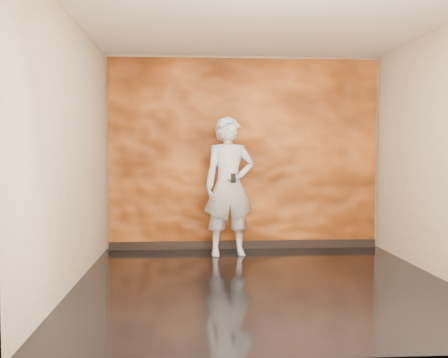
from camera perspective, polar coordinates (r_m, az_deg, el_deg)
room at (r=5.31m, az=4.53°, el=3.03°), size 4.02×4.02×2.81m
feature_wall at (r=7.26m, az=2.31°, el=2.87°), size 3.90×0.06×2.75m
baseboard at (r=7.34m, az=2.32°, el=-7.49°), size 3.90×0.04×0.12m
man at (r=6.78m, az=0.59°, el=-0.82°), size 0.74×0.53×1.89m
phone at (r=6.47m, az=1.07°, el=0.09°), size 0.07×0.02×0.13m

